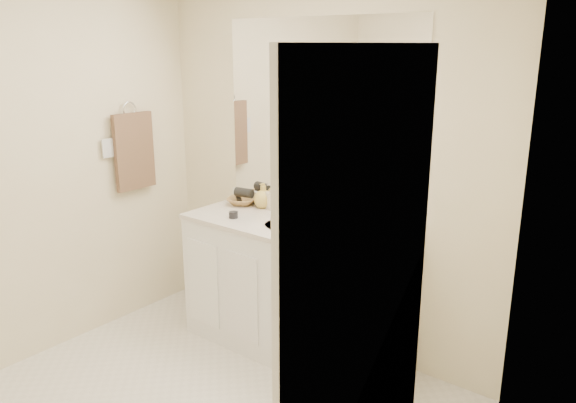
# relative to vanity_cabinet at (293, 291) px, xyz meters

# --- Properties ---
(wall_back) EXTENTS (2.60, 0.02, 2.40)m
(wall_back) POSITION_rel_vanity_cabinet_xyz_m (0.00, 0.28, 0.77)
(wall_back) COLOR #F7EAC1
(wall_back) RESTS_ON floor
(wall_left) EXTENTS (0.02, 2.60, 2.40)m
(wall_left) POSITION_rel_vanity_cabinet_xyz_m (-1.30, -1.02, 0.77)
(wall_left) COLOR #F7EAC1
(wall_left) RESTS_ON floor
(wall_right) EXTENTS (0.02, 2.60, 2.40)m
(wall_right) POSITION_rel_vanity_cabinet_xyz_m (1.30, -1.02, 0.77)
(wall_right) COLOR #F7EAC1
(wall_right) RESTS_ON floor
(vanity_cabinet) EXTENTS (1.50, 0.55, 0.85)m
(vanity_cabinet) POSITION_rel_vanity_cabinet_xyz_m (0.00, 0.00, 0.00)
(vanity_cabinet) COLOR white
(vanity_cabinet) RESTS_ON floor
(countertop) EXTENTS (1.52, 0.57, 0.03)m
(countertop) POSITION_rel_vanity_cabinet_xyz_m (0.00, 0.00, 0.44)
(countertop) COLOR beige
(countertop) RESTS_ON vanity_cabinet
(backsplash) EXTENTS (1.52, 0.03, 0.08)m
(backsplash) POSITION_rel_vanity_cabinet_xyz_m (0.00, 0.26, 0.50)
(backsplash) COLOR white
(backsplash) RESTS_ON countertop
(sink_basin) EXTENTS (0.37, 0.37, 0.02)m
(sink_basin) POSITION_rel_vanity_cabinet_xyz_m (0.00, -0.02, 0.44)
(sink_basin) COLOR beige
(sink_basin) RESTS_ON countertop
(faucet) EXTENTS (0.02, 0.02, 0.11)m
(faucet) POSITION_rel_vanity_cabinet_xyz_m (0.00, 0.16, 0.51)
(faucet) COLOR silver
(faucet) RESTS_ON countertop
(mirror) EXTENTS (1.48, 0.01, 1.20)m
(mirror) POSITION_rel_vanity_cabinet_xyz_m (0.00, 0.27, 1.14)
(mirror) COLOR white
(mirror) RESTS_ON wall_back
(blue_mug) EXTENTS (0.10, 0.10, 0.10)m
(blue_mug) POSITION_rel_vanity_cabinet_xyz_m (-0.12, 0.14, 0.50)
(blue_mug) COLOR #19148E
(blue_mug) RESTS_ON countertop
(tan_cup) EXTENTS (0.07, 0.07, 0.10)m
(tan_cup) POSITION_rel_vanity_cabinet_xyz_m (0.18, 0.07, 0.50)
(tan_cup) COLOR #BDB185
(tan_cup) RESTS_ON countertop
(toothbrush) EXTENTS (0.02, 0.04, 0.21)m
(toothbrush) POSITION_rel_vanity_cabinet_xyz_m (0.19, 0.07, 0.60)
(toothbrush) COLOR #FF4369
(toothbrush) RESTS_ON tan_cup
(mouthwash_bottle) EXTENTS (0.10, 0.10, 0.19)m
(mouthwash_bottle) POSITION_rel_vanity_cabinet_xyz_m (0.43, 0.03, 0.55)
(mouthwash_bottle) COLOR #0C7C94
(mouthwash_bottle) RESTS_ON countertop
(clear_pump_bottle) EXTENTS (0.08, 0.08, 0.18)m
(clear_pump_bottle) POSITION_rel_vanity_cabinet_xyz_m (0.55, 0.15, 0.55)
(clear_pump_bottle) COLOR white
(clear_pump_bottle) RESTS_ON countertop
(soap_dish) EXTENTS (0.11, 0.10, 0.01)m
(soap_dish) POSITION_rel_vanity_cabinet_xyz_m (0.38, -0.15, 0.46)
(soap_dish) COLOR white
(soap_dish) RESTS_ON countertop
(green_soap) EXTENTS (0.09, 0.07, 0.03)m
(green_soap) POSITION_rel_vanity_cabinet_xyz_m (0.38, -0.15, 0.48)
(green_soap) COLOR #C1E738
(green_soap) RESTS_ON soap_dish
(orange_comb) EXTENTS (0.14, 0.08, 0.01)m
(orange_comb) POSITION_rel_vanity_cabinet_xyz_m (0.18, -0.23, 0.46)
(orange_comb) COLOR orange
(orange_comb) RESTS_ON countertop
(dark_jar) EXTENTS (0.07, 0.07, 0.04)m
(dark_jar) POSITION_rel_vanity_cabinet_xyz_m (-0.41, -0.12, 0.48)
(dark_jar) COLOR black
(dark_jar) RESTS_ON countertop
(soap_bottle_white) EXTENTS (0.08, 0.08, 0.20)m
(soap_bottle_white) POSITION_rel_vanity_cabinet_xyz_m (-0.21, 0.23, 0.55)
(soap_bottle_white) COLOR white
(soap_bottle_white) RESTS_ON countertop
(soap_bottle_cream) EXTENTS (0.11, 0.11, 0.18)m
(soap_bottle_cream) POSITION_rel_vanity_cabinet_xyz_m (-0.34, 0.20, 0.55)
(soap_bottle_cream) COLOR beige
(soap_bottle_cream) RESTS_ON countertop
(soap_bottle_yellow) EXTENTS (0.15, 0.15, 0.17)m
(soap_bottle_yellow) POSITION_rel_vanity_cabinet_xyz_m (-0.41, 0.19, 0.54)
(soap_bottle_yellow) COLOR #DEBF56
(soap_bottle_yellow) RESTS_ON countertop
(wicker_basket) EXTENTS (0.28, 0.28, 0.05)m
(wicker_basket) POSITION_rel_vanity_cabinet_xyz_m (-0.59, 0.16, 0.48)
(wicker_basket) COLOR #9C733F
(wicker_basket) RESTS_ON countertop
(hair_dryer) EXTENTS (0.14, 0.09, 0.07)m
(hair_dryer) POSITION_rel_vanity_cabinet_xyz_m (-0.57, 0.16, 0.54)
(hair_dryer) COLOR black
(hair_dryer) RESTS_ON wicker_basket
(towel_ring) EXTENTS (0.01, 0.11, 0.11)m
(towel_ring) POSITION_rel_vanity_cabinet_xyz_m (-1.27, -0.25, 1.12)
(towel_ring) COLOR silver
(towel_ring) RESTS_ON wall_left
(hand_towel) EXTENTS (0.04, 0.32, 0.55)m
(hand_towel) POSITION_rel_vanity_cabinet_xyz_m (-1.25, -0.25, 0.82)
(hand_towel) COLOR #443124
(hand_towel) RESTS_ON towel_ring
(switch_plate) EXTENTS (0.01, 0.08, 0.13)m
(switch_plate) POSITION_rel_vanity_cabinet_xyz_m (-1.27, -0.45, 0.88)
(switch_plate) COLOR silver
(switch_plate) RESTS_ON wall_left
(door) EXTENTS (0.02, 0.82, 2.00)m
(door) POSITION_rel_vanity_cabinet_xyz_m (1.29, -1.32, 0.57)
(door) COLOR silver
(door) RESTS_ON floor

